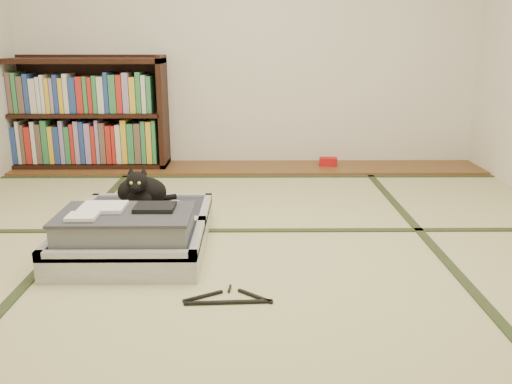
{
  "coord_description": "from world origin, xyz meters",
  "views": [
    {
      "loc": [
        0.02,
        -2.57,
        1.06
      ],
      "look_at": [
        0.05,
        0.35,
        0.25
      ],
      "focal_mm": 38.0,
      "sensor_mm": 36.0,
      "label": 1
    }
  ],
  "objects": [
    {
      "name": "cat",
      "position": [
        -0.61,
        0.42,
        0.24
      ],
      "size": [
        0.33,
        0.33,
        0.26
      ],
      "color": "black",
      "rests_on": "suitcase"
    },
    {
      "name": "hanger",
      "position": [
        -0.07,
        -0.48,
        0.01
      ],
      "size": [
        0.38,
        0.18,
        0.01
      ],
      "color": "black",
      "rests_on": "floor"
    },
    {
      "name": "floor",
      "position": [
        0.0,
        0.0,
        0.0
      ],
      "size": [
        4.5,
        4.5,
        0.0
      ],
      "primitive_type": "plane",
      "color": "#C9C986",
      "rests_on": "ground"
    },
    {
      "name": "tatami_borders",
      "position": [
        0.0,
        0.49,
        0.0
      ],
      "size": [
        4.0,
        4.5,
        0.01
      ],
      "color": "#2D381E",
      "rests_on": "ground"
    },
    {
      "name": "cable_coil",
      "position": [
        -0.43,
        0.45,
        0.15
      ],
      "size": [
        0.1,
        0.1,
        0.02
      ],
      "color": "white",
      "rests_on": "suitcase"
    },
    {
      "name": "bookcase",
      "position": [
        -1.46,
        2.07,
        0.45
      ],
      "size": [
        1.51,
        0.35,
        0.97
      ],
      "color": "black",
      "rests_on": "wood_strip"
    },
    {
      "name": "suitcase",
      "position": [
        -0.59,
        0.13,
        0.1
      ],
      "size": [
        0.73,
        0.98,
        0.29
      ],
      "color": "silver",
      "rests_on": "floor"
    },
    {
      "name": "wood_strip",
      "position": [
        0.0,
        2.0,
        0.01
      ],
      "size": [
        4.0,
        0.5,
        0.02
      ],
      "primitive_type": "cube",
      "color": "brown",
      "rests_on": "ground"
    },
    {
      "name": "red_item",
      "position": [
        0.69,
        2.03,
        0.06
      ],
      "size": [
        0.16,
        0.1,
        0.07
      ],
      "primitive_type": "cube",
      "rotation": [
        0.0,
        0.0,
        -0.09
      ],
      "color": "#B80E12",
      "rests_on": "wood_strip"
    }
  ]
}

